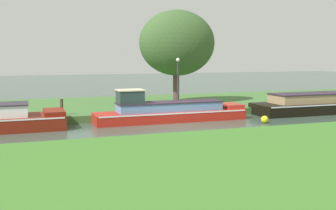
{
  "coord_description": "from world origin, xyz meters",
  "views": [
    {
      "loc": [
        -7.53,
        -19.77,
        3.59
      ],
      "look_at": [
        -0.07,
        1.2,
        0.9
      ],
      "focal_mm": 43.56,
      "sensor_mm": 36.0,
      "label": 1
    }
  ],
  "objects_px": {
    "black_barge": "(312,104)",
    "mooring_post_near": "(62,107)",
    "channel_buoy": "(265,119)",
    "willow_tree_left": "(177,43)",
    "mooring_post_far": "(147,106)",
    "red_narrowboat": "(169,111)",
    "lamp_post": "(178,76)"
  },
  "relations": [
    {
      "from": "black_barge",
      "to": "mooring_post_near",
      "type": "distance_m",
      "value": 15.32
    },
    {
      "from": "mooring_post_near",
      "to": "black_barge",
      "type": "bearing_deg",
      "value": -5.97
    },
    {
      "from": "black_barge",
      "to": "channel_buoy",
      "type": "distance_m",
      "value": 5.55
    },
    {
      "from": "willow_tree_left",
      "to": "mooring_post_near",
      "type": "bearing_deg",
      "value": -158.26
    },
    {
      "from": "willow_tree_left",
      "to": "mooring_post_far",
      "type": "bearing_deg",
      "value": -134.54
    },
    {
      "from": "mooring_post_near",
      "to": "willow_tree_left",
      "type": "bearing_deg",
      "value": 21.74
    },
    {
      "from": "willow_tree_left",
      "to": "mooring_post_far",
      "type": "height_order",
      "value": "willow_tree_left"
    },
    {
      "from": "black_barge",
      "to": "red_narrowboat",
      "type": "height_order",
      "value": "red_narrowboat"
    },
    {
      "from": "lamp_post",
      "to": "channel_buoy",
      "type": "bearing_deg",
      "value": -61.16
    },
    {
      "from": "red_narrowboat",
      "to": "lamp_post",
      "type": "bearing_deg",
      "value": 60.94
    },
    {
      "from": "black_barge",
      "to": "channel_buoy",
      "type": "relative_size",
      "value": 18.85
    },
    {
      "from": "mooring_post_near",
      "to": "channel_buoy",
      "type": "xyz_separation_m",
      "value": [
        10.23,
        -3.96,
        -0.64
      ]
    },
    {
      "from": "channel_buoy",
      "to": "mooring_post_far",
      "type": "bearing_deg",
      "value": 143.81
    },
    {
      "from": "lamp_post",
      "to": "channel_buoy",
      "type": "xyz_separation_m",
      "value": [
        2.95,
        -5.35,
        -2.11
      ]
    },
    {
      "from": "black_barge",
      "to": "willow_tree_left",
      "type": "distance_m",
      "value": 9.55
    },
    {
      "from": "black_barge",
      "to": "willow_tree_left",
      "type": "relative_size",
      "value": 1.21
    },
    {
      "from": "red_narrowboat",
      "to": "lamp_post",
      "type": "height_order",
      "value": "lamp_post"
    },
    {
      "from": "black_barge",
      "to": "red_narrowboat",
      "type": "distance_m",
      "value": 9.61
    },
    {
      "from": "mooring_post_near",
      "to": "mooring_post_far",
      "type": "height_order",
      "value": "mooring_post_near"
    },
    {
      "from": "mooring_post_near",
      "to": "lamp_post",
      "type": "bearing_deg",
      "value": 10.8
    },
    {
      "from": "lamp_post",
      "to": "mooring_post_far",
      "type": "relative_size",
      "value": 5.59
    },
    {
      "from": "red_narrowboat",
      "to": "channel_buoy",
      "type": "height_order",
      "value": "red_narrowboat"
    },
    {
      "from": "lamp_post",
      "to": "mooring_post_near",
      "type": "bearing_deg",
      "value": -169.2
    },
    {
      "from": "lamp_post",
      "to": "mooring_post_far",
      "type": "bearing_deg",
      "value": -150.63
    },
    {
      "from": "red_narrowboat",
      "to": "mooring_post_near",
      "type": "relative_size",
      "value": 9.69
    },
    {
      "from": "lamp_post",
      "to": "mooring_post_near",
      "type": "height_order",
      "value": "lamp_post"
    },
    {
      "from": "mooring_post_near",
      "to": "mooring_post_far",
      "type": "bearing_deg",
      "value": 0.0
    },
    {
      "from": "mooring_post_far",
      "to": "black_barge",
      "type": "bearing_deg",
      "value": -8.69
    },
    {
      "from": "black_barge",
      "to": "mooring_post_far",
      "type": "bearing_deg",
      "value": 171.31
    },
    {
      "from": "channel_buoy",
      "to": "black_barge",
      "type": "bearing_deg",
      "value": 25.31
    },
    {
      "from": "black_barge",
      "to": "willow_tree_left",
      "type": "xyz_separation_m",
      "value": [
        -7.32,
        4.75,
        3.87
      ]
    },
    {
      "from": "red_narrowboat",
      "to": "mooring_post_far",
      "type": "relative_size",
      "value": 15.52
    }
  ]
}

